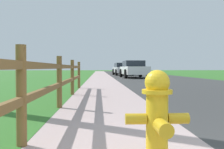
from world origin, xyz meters
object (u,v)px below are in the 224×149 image
object	(u,v)px
fire_hydrant	(157,116)
parked_suv_white	(134,69)
parked_car_silver	(123,69)
parked_car_beige	(121,68)

from	to	relation	value
fire_hydrant	parked_suv_white	world-z (taller)	parked_suv_white
parked_car_silver	parked_car_beige	distance (m)	7.31
parked_car_silver	parked_car_beige	xyz separation A→B (m)	(0.42, 7.30, 0.04)
parked_car_silver	parked_car_beige	bearing A→B (deg)	86.71
parked_car_silver	parked_car_beige	size ratio (longest dim) A/B	1.04
parked_suv_white	parked_car_silver	xyz separation A→B (m)	(-0.26, 7.10, -0.01)
parked_car_beige	parked_car_silver	bearing A→B (deg)	-93.29
fire_hydrant	parked_suv_white	distance (m)	18.85
fire_hydrant	parked_car_silver	bearing A→B (deg)	85.15
parked_car_silver	parked_car_beige	world-z (taller)	parked_car_beige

